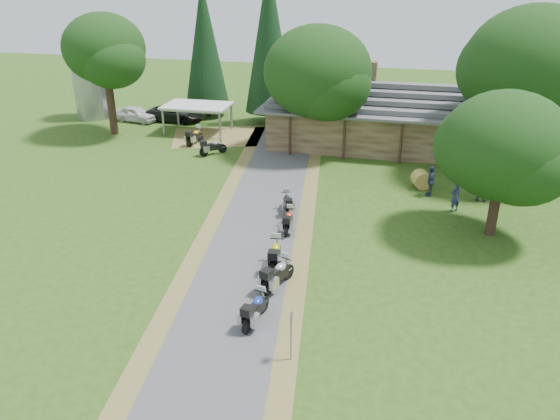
% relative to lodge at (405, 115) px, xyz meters
% --- Properties ---
extents(ground, '(120.00, 120.00, 0.00)m').
position_rel_lodge_xyz_m(ground, '(-6.00, -24.00, -2.45)').
color(ground, '#274D15').
rests_on(ground, ground).
extents(driveway, '(51.95, 51.95, 0.00)m').
position_rel_lodge_xyz_m(driveway, '(-6.50, -20.00, -2.45)').
color(driveway, '#4F4F52').
rests_on(driveway, ground).
extents(lodge, '(21.40, 9.40, 4.90)m').
position_rel_lodge_xyz_m(lodge, '(0.00, 0.00, 0.00)').
color(lodge, brown).
rests_on(lodge, ground).
extents(silo, '(3.56, 3.56, 6.68)m').
position_rel_lodge_xyz_m(silo, '(-28.07, 2.08, 0.89)').
color(silo, gray).
rests_on(silo, ground).
extents(carport, '(5.53, 3.75, 2.36)m').
position_rel_lodge_xyz_m(carport, '(-16.89, -0.37, -1.27)').
color(carport, silver).
rests_on(carport, ground).
extents(car_white_sedan, '(3.11, 5.50, 1.73)m').
position_rel_lodge_xyz_m(car_white_sedan, '(-23.67, 1.55, -1.59)').
color(car_white_sedan, silver).
rests_on(car_white_sedan, ground).
extents(car_dark_suv, '(2.58, 5.64, 2.13)m').
position_rel_lodge_xyz_m(car_dark_suv, '(-20.31, 2.53, -1.39)').
color(car_dark_suv, black).
rests_on(car_dark_suv, ground).
extents(motorcycle_row_a, '(0.93, 2.01, 1.32)m').
position_rel_lodge_xyz_m(motorcycle_row_a, '(-4.60, -25.17, -1.79)').
color(motorcycle_row_a, '#1F3799').
rests_on(motorcycle_row_a, ground).
extents(motorcycle_row_b, '(1.36, 2.18, 1.42)m').
position_rel_lodge_xyz_m(motorcycle_row_b, '(-4.40, -22.48, -1.74)').
color(motorcycle_row_b, '#A4A7AC').
rests_on(motorcycle_row_b, ground).
extents(motorcycle_row_c, '(0.94, 2.17, 1.44)m').
position_rel_lodge_xyz_m(motorcycle_row_c, '(-4.93, -20.79, -1.73)').
color(motorcycle_row_c, gold).
rests_on(motorcycle_row_c, ground).
extents(motorcycle_row_d, '(0.77, 1.90, 1.27)m').
position_rel_lodge_xyz_m(motorcycle_row_d, '(-5.22, -16.88, -1.81)').
color(motorcycle_row_d, '#C03D20').
rests_on(motorcycle_row_d, ground).
extents(motorcycle_row_e, '(1.20, 1.94, 1.26)m').
position_rel_lodge_xyz_m(motorcycle_row_e, '(-5.82, -14.63, -1.82)').
color(motorcycle_row_e, black).
rests_on(motorcycle_row_e, ground).
extents(motorcycle_carport_a, '(1.01, 2.12, 1.39)m').
position_rel_lodge_xyz_m(motorcycle_carport_a, '(-15.89, -3.62, -1.75)').
color(motorcycle_carport_a, '#C28916').
rests_on(motorcycle_carport_a, ground).
extents(motorcycle_carport_b, '(1.81, 1.83, 1.33)m').
position_rel_lodge_xyz_m(motorcycle_carport_b, '(-13.58, -5.74, -1.79)').
color(motorcycle_carport_b, slate).
rests_on(motorcycle_carport_b, ground).
extents(person_a, '(0.73, 0.70, 2.09)m').
position_rel_lodge_xyz_m(person_a, '(3.43, -12.15, -1.40)').
color(person_a, navy).
rests_on(person_a, ground).
extents(person_b, '(0.71, 0.59, 2.14)m').
position_rel_lodge_xyz_m(person_b, '(4.99, -10.12, -1.38)').
color(person_b, navy).
rests_on(person_b, ground).
extents(person_c, '(0.46, 0.64, 2.23)m').
position_rel_lodge_xyz_m(person_c, '(2.07, -10.07, -1.33)').
color(person_c, navy).
rests_on(person_c, ground).
extents(hay_bale, '(1.38, 1.32, 1.12)m').
position_rel_lodge_xyz_m(hay_bale, '(1.54, -8.89, -1.89)').
color(hay_bale, '#A6893D').
rests_on(hay_bale, ground).
extents(sign_post, '(0.37, 0.06, 2.05)m').
position_rel_lodge_xyz_m(sign_post, '(-2.75, -27.07, -1.42)').
color(sign_post, gray).
rests_on(sign_post, ground).
extents(oak_lodge_left, '(7.76, 7.76, 9.66)m').
position_rel_lodge_xyz_m(oak_lodge_left, '(-6.27, -3.33, 2.38)').
color(oak_lodge_left, black).
rests_on(oak_lodge_left, ground).
extents(oak_lodge_right, '(8.58, 8.58, 11.76)m').
position_rel_lodge_xyz_m(oak_lodge_right, '(7.57, -5.19, 3.43)').
color(oak_lodge_right, black).
rests_on(oak_lodge_right, ground).
extents(oak_driveway, '(6.35, 6.35, 7.81)m').
position_rel_lodge_xyz_m(oak_driveway, '(5.16, -14.75, 1.46)').
color(oak_driveway, black).
rests_on(oak_driveway, ground).
extents(oak_silo, '(6.47, 6.47, 11.23)m').
position_rel_lodge_xyz_m(oak_silo, '(-23.57, -2.50, 3.17)').
color(oak_silo, black).
rests_on(oak_silo, ground).
extents(cedar_near, '(4.29, 4.29, 13.66)m').
position_rel_lodge_xyz_m(cedar_near, '(-11.82, 4.05, 4.38)').
color(cedar_near, black).
rests_on(cedar_near, ground).
extents(cedar_far, '(4.02, 4.02, 12.07)m').
position_rel_lodge_xyz_m(cedar_far, '(-18.12, 5.19, 3.59)').
color(cedar_far, black).
rests_on(cedar_far, ground).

